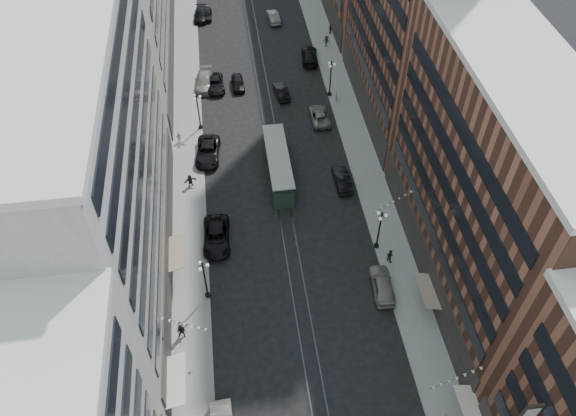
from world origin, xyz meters
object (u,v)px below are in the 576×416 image
pedestrian_9 (326,41)px  car_extra_2 (200,15)px  car_14 (273,17)px  pedestrian_5 (190,181)px  pedestrian_2 (182,332)px  car_11 (319,116)px  lamppost_sw_mid (198,110)px  car_8 (204,81)px  pedestrian_6 (179,137)px  car_9 (207,14)px  car_10 (342,180)px  pedestrian_extra_1 (176,387)px  car_extra_0 (215,84)px  lamppost_sw_far (205,279)px  car_12 (309,56)px  car_4 (382,285)px  car_7 (208,152)px  pedestrian_7 (390,256)px  pedestrian_extra_0 (330,29)px  car_extra_1 (281,91)px  lamppost_se_far (379,229)px  car_2 (216,237)px  lamppost_se_mid (331,77)px  streetcar (278,166)px  car_13 (238,83)px  pedestrian_8 (336,96)px

pedestrian_9 → car_extra_2: size_ratio=0.36×
car_14 → pedestrian_5: pedestrian_5 is taller
pedestrian_2 → car_11: size_ratio=0.36×
car_extra_2 → lamppost_sw_mid: bearing=-87.5°
pedestrian_5 → car_extra_2: bearing=68.7°
car_8 → pedestrian_5: 20.70m
pedestrian_5 → pedestrian_6: (-1.32, 8.37, -0.09)m
pedestrian_2 → car_extra_2: pedestrian_2 is taller
car_9 → car_10: 44.87m
pedestrian_extra_1 → car_extra_0: bearing=62.1°
lamppost_sw_far → pedestrian_5: lamppost_sw_far is taller
car_8 → car_11: size_ratio=1.10×
lamppost_sw_mid → pedestrian_9: size_ratio=3.03×
lamppost_sw_mid → car_12: 22.38m
car_4 → car_12: car_4 is taller
car_9 → pedestrian_5: (-3.31, -40.36, 0.30)m
car_7 → pedestrian_extra_1: (-3.89, -31.00, 0.05)m
pedestrian_6 → pedestrian_extra_1: size_ratio=1.01×
pedestrian_7 → pedestrian_extra_0: bearing=-44.4°
pedestrian_2 → car_10: bearing=62.8°
car_extra_1 → car_9: bearing=-74.4°
lamppost_sw_mid → car_12: size_ratio=0.95×
car_14 → pedestrian_7: pedestrian_7 is taller
lamppost_se_far → pedestrian_extra_0: bearing=86.0°
car_4 → car_2: bearing=-23.9°
car_extra_0 → pedestrian_extra_0: bearing=30.9°
lamppost_se_far → lamppost_se_mid: bearing=90.0°
lamppost_sw_mid → pedestrian_extra_0: 30.54m
car_9 → car_11: (14.15, -29.73, 0.03)m
car_extra_1 → car_14: bearing=-100.4°
car_9 → streetcar: bearing=-76.3°
lamppost_sw_far → streetcar: 19.20m
car_extra_2 → pedestrian_extra_0: pedestrian_extra_0 is taller
lamppost_sw_far → pedestrian_2: bearing=-120.0°
car_extra_1 → car_12: bearing=-129.3°
streetcar → lamppost_se_mid: bearing=58.9°
car_12 → pedestrian_6: car_12 is taller
pedestrian_7 → car_extra_1: pedestrian_7 is taller
car_4 → pedestrian_7: size_ratio=3.12×
car_2 → pedestrian_9: 42.11m
car_2 → car_4: size_ratio=1.18×
lamppost_sw_far → car_10: lamppost_sw_far is taller
lamppost_se_far → car_7: lamppost_se_far is taller
pedestrian_9 → car_extra_1: size_ratio=0.40×
car_2 → pedestrian_9: (18.98, 37.59, 0.20)m
pedestrian_9 → pedestrian_extra_0: 4.06m
car_11 → pedestrian_6: 18.92m
car_13 → car_extra_2: bearing=100.9°
streetcar → pedestrian_extra_0: size_ratio=7.41×
car_13 → pedestrian_8: 14.43m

